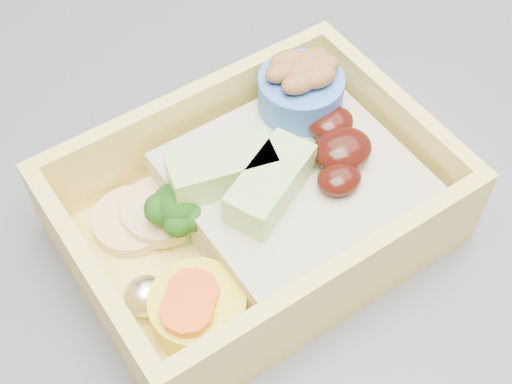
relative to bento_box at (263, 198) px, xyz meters
name	(u,v)px	position (x,y,z in m)	size (l,w,h in m)	color
bento_box	(263,198)	(0.00, 0.00, 0.00)	(0.22, 0.17, 0.08)	#F4DA64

